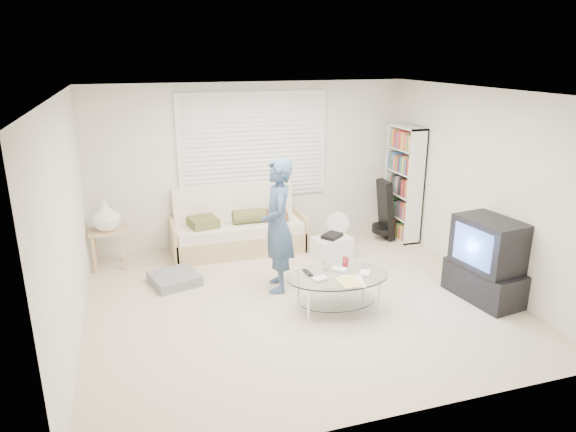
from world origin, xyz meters
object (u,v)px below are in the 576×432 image
object	(u,v)px
tv_unit	(486,261)
coffee_table	(338,282)
bookshelf	(403,183)
futon_sofa	(238,230)

from	to	relation	value
tv_unit	coffee_table	bearing A→B (deg)	172.50
tv_unit	coffee_table	world-z (taller)	tv_unit
bookshelf	tv_unit	distance (m)	2.33
bookshelf	coffee_table	xyz separation A→B (m)	(-1.97, -2.05, -0.55)
bookshelf	tv_unit	bearing A→B (deg)	-93.13
coffee_table	futon_sofa	bearing A→B (deg)	107.42
futon_sofa	coffee_table	bearing A→B (deg)	-72.58
futon_sofa	coffee_table	xyz separation A→B (m)	(0.71, -2.25, 0.04)
futon_sofa	tv_unit	distance (m)	3.57
coffee_table	bookshelf	bearing A→B (deg)	46.16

